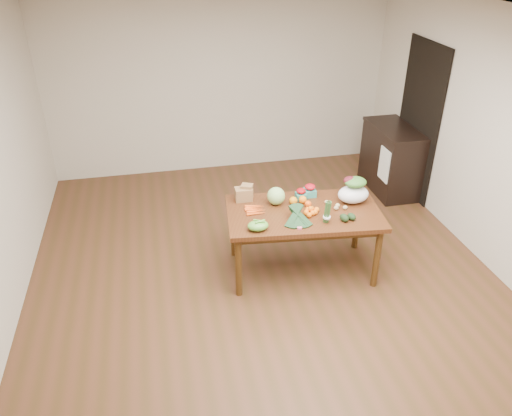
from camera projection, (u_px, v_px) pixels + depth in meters
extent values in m
plane|color=#56311D|center=(265.00, 280.00, 5.41)|extent=(6.00, 6.00, 0.00)
cube|color=white|center=(269.00, 17.00, 4.06)|extent=(5.00, 6.00, 0.02)
cube|color=beige|center=(219.00, 82.00, 7.28)|extent=(5.00, 0.02, 2.70)
cube|color=beige|center=(500.00, 146.00, 5.20)|extent=(0.02, 6.00, 2.70)
cube|color=#562E14|center=(302.00, 241.00, 5.40)|extent=(1.69, 1.06, 0.75)
cube|color=black|center=(419.00, 121.00, 6.70)|extent=(0.02, 1.00, 2.10)
cube|color=black|center=(391.00, 159.00, 7.04)|extent=(0.52, 1.02, 0.94)
cube|color=white|center=(384.00, 165.00, 6.68)|extent=(0.02, 0.28, 0.45)
sphere|color=#A4DC7F|center=(276.00, 196.00, 5.30)|extent=(0.19, 0.19, 0.19)
sphere|color=#FDA50F|center=(293.00, 201.00, 5.31)|extent=(0.09, 0.09, 0.09)
sphere|color=#F95F0F|center=(303.00, 200.00, 5.34)|extent=(0.08, 0.08, 0.08)
sphere|color=#FF5C0F|center=(308.00, 204.00, 5.27)|extent=(0.07, 0.07, 0.07)
ellipsoid|color=#67AD3A|center=(258.00, 226.00, 4.87)|extent=(0.21, 0.16, 0.09)
ellipsoid|color=tan|center=(328.00, 206.00, 5.25)|extent=(0.05, 0.04, 0.04)
ellipsoid|color=tan|center=(336.00, 208.00, 5.22)|extent=(0.05, 0.05, 0.04)
ellipsoid|color=#DCC67F|center=(337.00, 205.00, 5.27)|extent=(0.05, 0.05, 0.04)
ellipsoid|color=tan|center=(327.00, 202.00, 5.34)|extent=(0.05, 0.04, 0.04)
ellipsoid|color=tan|center=(345.00, 208.00, 5.23)|extent=(0.05, 0.05, 0.04)
ellipsoid|color=black|center=(344.00, 218.00, 5.02)|extent=(0.11, 0.13, 0.08)
ellipsoid|color=black|center=(352.00, 217.00, 5.04)|extent=(0.10, 0.12, 0.07)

